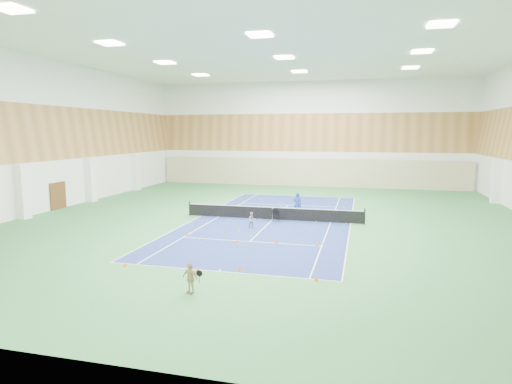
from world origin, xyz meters
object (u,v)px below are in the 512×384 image
at_px(coach, 297,204).
at_px(ball_cart, 276,216).
at_px(child_court, 252,220).
at_px(child_apron, 190,278).
at_px(tennis_net, 273,212).

height_order(coach, ball_cart, coach).
distance_m(coach, child_court, 5.38).
bearing_deg(coach, child_apron, 80.95).
relative_size(coach, ball_cart, 2.05).
distance_m(coach, child_apron, 16.69).
relative_size(child_apron, ball_cart, 1.42).
distance_m(child_court, ball_cart, 2.54).
xyz_separation_m(tennis_net, child_apron, (-0.21, -14.61, 0.06)).
xyz_separation_m(tennis_net, ball_cart, (0.34, -0.60, -0.12)).
height_order(coach, child_apron, coach).
distance_m(coach, ball_cart, 2.87).
relative_size(coach, child_court, 1.70).
bearing_deg(child_court, coach, 36.33).
bearing_deg(child_apron, ball_cart, 103.77).
distance_m(tennis_net, ball_cart, 0.70).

